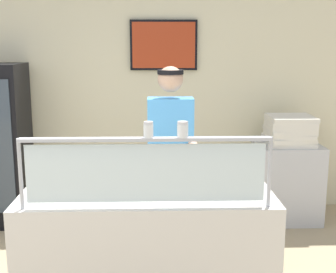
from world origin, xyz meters
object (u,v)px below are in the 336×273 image
(pepper_flake_shaker, at_px, (183,130))
(worker_figure, at_px, (171,156))
(pizza_tray, at_px, (163,184))
(pizza_box_stack, at_px, (290,130))
(parmesan_shaker, at_px, (148,131))
(pizza_server, at_px, (161,181))

(pepper_flake_shaker, height_order, worker_figure, worker_figure)
(pizza_tray, xyz_separation_m, pizza_box_stack, (1.40, 1.72, 0.05))
(pepper_flake_shaker, distance_m, pizza_box_stack, 2.55)
(parmesan_shaker, height_order, pepper_flake_shaker, same)
(pizza_tray, relative_size, pizza_box_stack, 0.95)
(pizza_tray, height_order, pepper_flake_shaker, pepper_flake_shaker)
(parmesan_shaker, distance_m, worker_figure, 1.18)
(worker_figure, height_order, pizza_box_stack, worker_figure)
(parmesan_shaker, relative_size, pizza_box_stack, 0.19)
(pizza_box_stack, bearing_deg, pizza_server, -129.14)
(pizza_tray, xyz_separation_m, pizza_server, (-0.01, -0.02, 0.02))
(pizza_server, xyz_separation_m, pizza_box_stack, (1.42, 1.74, 0.03))
(pizza_server, relative_size, worker_figure, 0.16)
(pizza_server, relative_size, pizza_box_stack, 0.55)
(parmesan_shaker, relative_size, worker_figure, 0.06)
(parmesan_shaker, height_order, worker_figure, worker_figure)
(pepper_flake_shaker, bearing_deg, worker_figure, 91.63)
(pepper_flake_shaker, height_order, pizza_box_stack, pepper_flake_shaker)
(pizza_server, height_order, pizza_box_stack, pizza_box_stack)
(worker_figure, bearing_deg, pizza_box_stack, 39.18)
(pizza_tray, bearing_deg, worker_figure, 83.12)
(worker_figure, relative_size, pizza_box_stack, 3.46)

